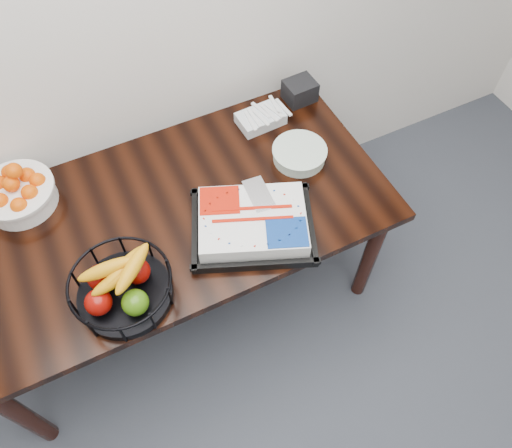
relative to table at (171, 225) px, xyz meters
name	(u,v)px	position (x,y,z in m)	size (l,w,h in m)	color
table	(171,225)	(0.00, 0.00, 0.00)	(1.80, 0.90, 0.75)	black
cake_tray	(253,223)	(0.27, -0.22, 0.13)	(0.58, 0.52, 0.10)	black
tangerine_bowl	(15,190)	(-0.51, 0.31, 0.17)	(0.31, 0.31, 0.19)	white
fruit_basket	(122,286)	(-0.27, -0.28, 0.17)	(0.36, 0.36, 0.19)	black
plate_stack	(299,154)	(0.62, 0.02, 0.12)	(0.24, 0.24, 0.06)	white
fork_bag	(261,118)	(0.56, 0.29, 0.12)	(0.21, 0.14, 0.06)	silver
napkin_box	(300,91)	(0.80, 0.35, 0.14)	(0.14, 0.12, 0.10)	black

